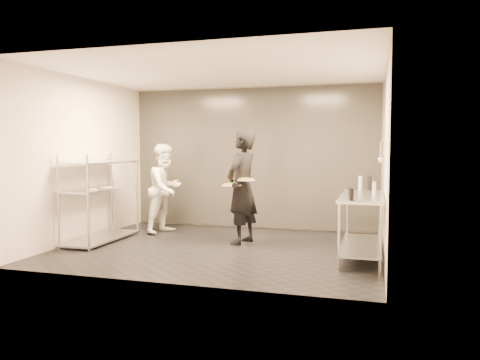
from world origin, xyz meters
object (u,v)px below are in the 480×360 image
(prep_counter, at_px, (362,215))
(salad_plate, at_px, (241,162))
(pass_rack, at_px, (101,196))
(bottle_green, at_px, (360,183))
(pizza_plate_far, at_px, (246,180))
(bottle_clear, at_px, (374,188))
(chef, at_px, (165,188))
(bottle_dark, at_px, (370,183))
(pos_monitor, at_px, (351,194))
(pizza_plate_near, at_px, (232,185))
(waiter, at_px, (242,187))

(prep_counter, height_order, salad_plate, salad_plate)
(pass_rack, relative_size, bottle_green, 7.01)
(pizza_plate_far, distance_m, bottle_clear, 1.99)
(chef, bearing_deg, bottle_dark, -78.05)
(pizza_plate_far, bearing_deg, chef, 156.63)
(pass_rack, distance_m, bottle_clear, 4.50)
(pos_monitor, bearing_deg, bottle_green, 78.75)
(pizza_plate_near, distance_m, salad_plate, 0.61)
(waiter, xyz_separation_m, pizza_plate_near, (-0.11, -0.21, 0.05))
(chef, xyz_separation_m, bottle_clear, (3.79, -0.90, 0.18))
(bottle_clear, bearing_deg, pizza_plate_near, 176.95)
(pizza_plate_far, bearing_deg, waiter, 121.38)
(pizza_plate_far, xyz_separation_m, bottle_dark, (1.92, 0.53, -0.05))
(salad_plate, bearing_deg, pass_rack, -161.53)
(prep_counter, distance_m, bottle_green, 0.90)
(salad_plate, relative_size, pos_monitor, 1.18)
(pass_rack, xyz_separation_m, waiter, (2.38, 0.48, 0.18))
(pass_rack, bearing_deg, pizza_plate_near, 6.80)
(pass_rack, bearing_deg, pizza_plate_far, 6.25)
(chef, bearing_deg, salad_plate, -84.63)
(pizza_plate_far, xyz_separation_m, bottle_clear, (1.99, -0.12, -0.08))
(bottle_clear, bearing_deg, pos_monitor, -108.19)
(pos_monitor, relative_size, bottle_dark, 0.96)
(pizza_plate_far, bearing_deg, bottle_dark, 15.39)
(pass_rack, distance_m, waiter, 2.44)
(waiter, height_order, bottle_clear, waiter)
(pizza_plate_near, distance_m, bottle_green, 2.08)
(pass_rack, bearing_deg, waiter, 11.38)
(waiter, bearing_deg, pass_rack, -63.51)
(pizza_plate_near, relative_size, bottle_green, 1.44)
(chef, relative_size, salad_plate, 6.30)
(bottle_green, bearing_deg, bottle_clear, -71.53)
(pass_rack, relative_size, bottle_clear, 8.70)
(salad_plate, bearing_deg, pos_monitor, -37.50)
(bottle_green, relative_size, bottle_dark, 0.98)
(pass_rack, relative_size, prep_counter, 0.89)
(pos_monitor, bearing_deg, pass_rack, 161.65)
(pizza_plate_near, bearing_deg, bottle_clear, -3.05)
(pizza_plate_far, bearing_deg, pos_monitor, -30.21)
(chef, xyz_separation_m, pos_monitor, (3.50, -1.77, 0.17))
(waiter, height_order, bottle_dark, waiter)
(pass_rack, height_order, bottle_dark, pass_rack)
(salad_plate, relative_size, bottle_green, 1.16)
(bottle_green, bearing_deg, pos_monitor, -92.57)
(pos_monitor, height_order, bottle_dark, bottle_dark)
(pizza_plate_near, bearing_deg, pos_monitor, -26.96)
(waiter, bearing_deg, pizza_plate_far, 46.49)
(waiter, bearing_deg, salad_plate, -145.45)
(prep_counter, xyz_separation_m, bottle_dark, (0.10, 0.80, 0.41))
(bottle_clear, bearing_deg, prep_counter, -138.00)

